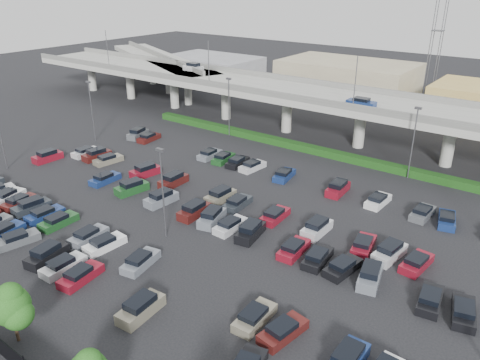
% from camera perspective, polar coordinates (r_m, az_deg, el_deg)
% --- Properties ---
extents(ground, '(280.00, 280.00, 0.00)m').
position_cam_1_polar(ground, '(57.60, -3.37, -3.62)').
color(ground, black).
extents(overpass, '(150.00, 13.00, 15.80)m').
position_cam_1_polar(overpass, '(80.81, 11.19, 9.39)').
color(overpass, gray).
rests_on(overpass, ground).
extents(on_ramp, '(50.93, 30.13, 8.80)m').
position_cam_1_polar(on_ramp, '(119.89, -9.69, 14.07)').
color(on_ramp, gray).
rests_on(on_ramp, ground).
extents(hedge, '(66.00, 1.60, 1.10)m').
position_cam_1_polar(hedge, '(76.56, 8.67, 3.73)').
color(hedge, '#173810').
rests_on(hedge, ground).
extents(parked_cars, '(62.87, 36.71, 1.67)m').
position_cam_1_polar(parked_cars, '(54.54, -7.12, -4.72)').
color(parked_cars, '#55595D').
rests_on(parked_cars, ground).
extents(light_poles, '(66.90, 48.38, 10.30)m').
position_cam_1_polar(light_poles, '(58.96, -5.37, 3.61)').
color(light_poles, '#4E4D53').
rests_on(light_poles, ground).
extents(distant_buildings, '(138.00, 24.00, 9.00)m').
position_cam_1_polar(distant_buildings, '(105.38, 24.65, 9.21)').
color(distant_buildings, gray).
rests_on(distant_buildings, ground).
extents(comm_tower, '(2.40, 2.40, 30.00)m').
position_cam_1_polar(comm_tower, '(117.16, 23.04, 16.71)').
color(comm_tower, '#4E4D53').
rests_on(comm_tower, ground).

